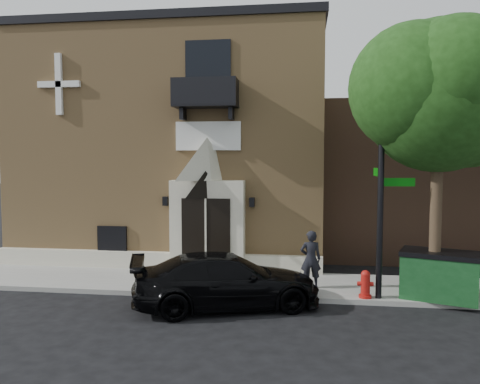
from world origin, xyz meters
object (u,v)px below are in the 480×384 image
object	(u,v)px
street_sign	(381,185)
dumpster	(439,275)
pedestrian_near	(311,259)
black_sedan	(227,281)
fire_hydrant	(365,284)

from	to	relation	value
street_sign	dumpster	distance (m)	3.03
dumpster	pedestrian_near	world-z (taller)	pedestrian_near
black_sedan	street_sign	distance (m)	5.07
street_sign	fire_hydrant	distance (m)	2.85
fire_hydrant	black_sedan	bearing A→B (deg)	-166.33
fire_hydrant	dumpster	xyz separation A→B (m)	(2.06, 0.19, 0.29)
street_sign	dumpster	world-z (taller)	street_sign
dumpster	pedestrian_near	distance (m)	3.66
fire_hydrant	dumpster	size ratio (longest dim) A/B	0.34
black_sedan	street_sign	bearing A→B (deg)	-95.37
dumpster	street_sign	bearing A→B (deg)	-155.31
fire_hydrant	dumpster	bearing A→B (deg)	5.20
black_sedan	pedestrian_near	world-z (taller)	pedestrian_near
black_sedan	street_sign	world-z (taller)	street_sign
black_sedan	fire_hydrant	distance (m)	3.96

